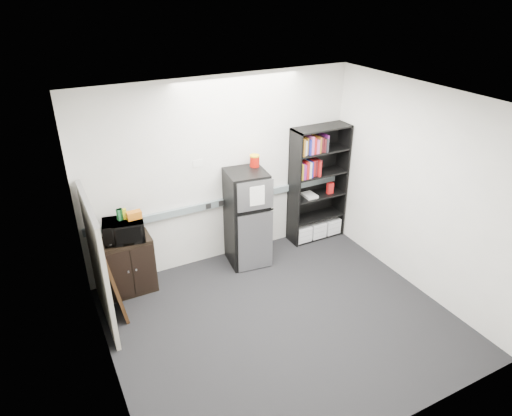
# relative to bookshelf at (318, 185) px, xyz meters

# --- Properties ---
(floor) EXTENTS (4.00, 4.00, 0.00)m
(floor) POSITION_rel_bookshelf_xyz_m (-1.53, -1.57, -0.91)
(floor) COLOR black
(floor) RESTS_ON ground
(wall_back) EXTENTS (4.00, 0.02, 2.70)m
(wall_back) POSITION_rel_bookshelf_xyz_m (-1.53, 0.18, 0.44)
(wall_back) COLOR white
(wall_back) RESTS_ON floor
(wall_right) EXTENTS (0.02, 3.50, 2.70)m
(wall_right) POSITION_rel_bookshelf_xyz_m (0.47, -1.57, 0.44)
(wall_right) COLOR white
(wall_right) RESTS_ON floor
(wall_left) EXTENTS (0.02, 3.50, 2.70)m
(wall_left) POSITION_rel_bookshelf_xyz_m (-3.53, -1.57, 0.44)
(wall_left) COLOR white
(wall_left) RESTS_ON floor
(ceiling) EXTENTS (4.00, 3.50, 0.02)m
(ceiling) POSITION_rel_bookshelf_xyz_m (-1.53, -1.57, 1.79)
(ceiling) COLOR white
(ceiling) RESTS_ON wall_back
(electrical_raceway) EXTENTS (3.92, 0.05, 0.10)m
(electrical_raceway) POSITION_rel_bookshelf_xyz_m (-1.53, 0.15, -0.01)
(electrical_raceway) COLOR slate
(electrical_raceway) RESTS_ON wall_back
(wall_note) EXTENTS (0.14, 0.00, 0.10)m
(wall_note) POSITION_rel_bookshelf_xyz_m (-1.88, 0.18, 0.64)
(wall_note) COLOR white
(wall_note) RESTS_ON wall_back
(bookshelf) EXTENTS (0.90, 0.34, 1.85)m
(bookshelf) POSITION_rel_bookshelf_xyz_m (0.00, 0.00, 0.00)
(bookshelf) COLOR black
(bookshelf) RESTS_ON floor
(cubicle_partition) EXTENTS (0.06, 1.30, 1.62)m
(cubicle_partition) POSITION_rel_bookshelf_xyz_m (-3.43, -0.49, -0.10)
(cubicle_partition) COLOR #A09D8E
(cubicle_partition) RESTS_ON floor
(cabinet) EXTENTS (0.64, 0.43, 0.80)m
(cabinet) POSITION_rel_bookshelf_xyz_m (-3.02, -0.06, -0.51)
(cabinet) COLOR black
(cabinet) RESTS_ON floor
(microwave) EXTENTS (0.56, 0.43, 0.28)m
(microwave) POSITION_rel_bookshelf_xyz_m (-3.02, -0.08, 0.02)
(microwave) COLOR black
(microwave) RESTS_ON cabinet
(snack_box_a) EXTENTS (0.08, 0.07, 0.15)m
(snack_box_a) POSITION_rel_bookshelf_xyz_m (-3.03, -0.05, 0.24)
(snack_box_a) COLOR #18552D
(snack_box_a) RESTS_ON microwave
(snack_box_b) EXTENTS (0.08, 0.06, 0.15)m
(snack_box_b) POSITION_rel_bookshelf_xyz_m (-3.03, -0.05, 0.24)
(snack_box_b) COLOR #0B3312
(snack_box_b) RESTS_ON microwave
(snack_box_c) EXTENTS (0.08, 0.06, 0.14)m
(snack_box_c) POSITION_rel_bookshelf_xyz_m (-2.98, -0.05, 0.23)
(snack_box_c) COLOR gold
(snack_box_c) RESTS_ON microwave
(snack_bag) EXTENTS (0.18, 0.11, 0.10)m
(snack_bag) POSITION_rel_bookshelf_xyz_m (-2.87, -0.10, 0.21)
(snack_bag) COLOR #CA6914
(snack_bag) RESTS_ON microwave
(refrigerator) EXTENTS (0.60, 0.63, 1.44)m
(refrigerator) POSITION_rel_bookshelf_xyz_m (-1.31, -0.14, -0.19)
(refrigerator) COLOR black
(refrigerator) RESTS_ON floor
(coffee_can) EXTENTS (0.14, 0.14, 0.19)m
(coffee_can) POSITION_rel_bookshelf_xyz_m (-1.11, -0.02, 0.62)
(coffee_can) COLOR #AB1107
(coffee_can) RESTS_ON refrigerator
(framed_poster) EXTENTS (0.18, 0.74, 0.94)m
(framed_poster) POSITION_rel_bookshelf_xyz_m (-3.30, -0.37, -0.44)
(framed_poster) COLOR black
(framed_poster) RESTS_ON floor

